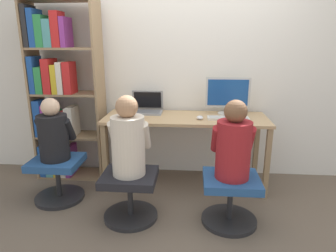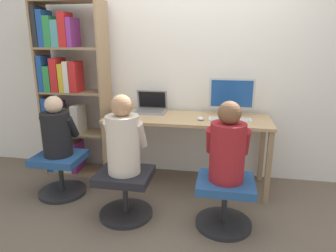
% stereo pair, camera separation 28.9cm
% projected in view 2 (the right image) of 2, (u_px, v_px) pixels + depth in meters
% --- Properties ---
extents(ground_plane, '(14.00, 14.00, 0.00)m').
position_uv_depth(ground_plane, '(182.00, 197.00, 3.07)').
color(ground_plane, brown).
extents(wall_back, '(10.00, 0.05, 2.60)m').
position_uv_depth(wall_back, '(192.00, 64.00, 3.36)').
color(wall_back, white).
rests_on(wall_back, ground_plane).
extents(desk, '(1.72, 0.61, 0.77)m').
position_uv_depth(desk, '(187.00, 125.00, 3.18)').
color(desk, tan).
rests_on(desk, ground_plane).
extents(desktop_monitor, '(0.48, 0.20, 0.40)m').
position_uv_depth(desktop_monitor, '(231.00, 97.00, 3.17)').
color(desktop_monitor, beige).
rests_on(desktop_monitor, desk).
extents(laptop, '(0.35, 0.27, 0.24)m').
position_uv_depth(laptop, '(150.00, 108.00, 3.37)').
color(laptop, gray).
rests_on(laptop, desk).
extents(keyboard, '(0.42, 0.13, 0.03)m').
position_uv_depth(keyboard, '(230.00, 120.00, 3.00)').
color(keyboard, silver).
rests_on(keyboard, desk).
extents(computer_mouse_by_keyboard, '(0.07, 0.09, 0.04)m').
position_uv_depth(computer_mouse_by_keyboard, '(201.00, 118.00, 3.03)').
color(computer_mouse_by_keyboard, silver).
rests_on(computer_mouse_by_keyboard, desk).
extents(office_chair_left, '(0.48, 0.48, 0.43)m').
position_uv_depth(office_chair_left, '(225.00, 199.00, 2.54)').
color(office_chair_left, '#262628').
rests_on(office_chair_left, ground_plane).
extents(office_chair_right, '(0.48, 0.48, 0.43)m').
position_uv_depth(office_chair_right, '(125.00, 190.00, 2.69)').
color(office_chair_right, '#262628').
rests_on(office_chair_right, ground_plane).
extents(person_at_monitor, '(0.35, 0.32, 0.67)m').
position_uv_depth(person_at_monitor, '(228.00, 147.00, 2.42)').
color(person_at_monitor, maroon).
rests_on(person_at_monitor, office_chair_left).
extents(person_at_laptop, '(0.35, 0.32, 0.69)m').
position_uv_depth(person_at_laptop, '(123.00, 139.00, 2.56)').
color(person_at_laptop, beige).
rests_on(person_at_laptop, office_chair_right).
extents(bookshelf, '(0.77, 0.33, 1.97)m').
position_uv_depth(bookshelf, '(66.00, 94.00, 3.43)').
color(bookshelf, '#997A56').
rests_on(bookshelf, ground_plane).
extents(office_chair_side, '(0.48, 0.48, 0.43)m').
position_uv_depth(office_chair_side, '(61.00, 171.00, 3.09)').
color(office_chair_side, '#262628').
rests_on(office_chair_side, ground_plane).
extents(person_near_shelf, '(0.35, 0.30, 0.61)m').
position_uv_depth(person_near_shelf, '(57.00, 130.00, 2.97)').
color(person_near_shelf, black).
rests_on(person_near_shelf, office_chair_side).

